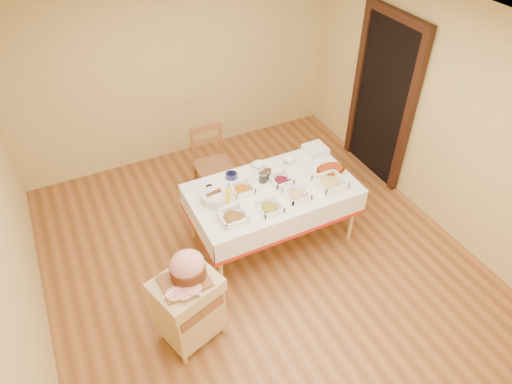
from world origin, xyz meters
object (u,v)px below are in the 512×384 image
preserve_jar_right (267,175)px  brass_platter (331,170)px  dining_chair (212,163)px  plate_stack (315,149)px  ham_on_board (187,268)px  mustard_bottle (228,195)px  bread_basket (214,197)px  butcher_cart (189,306)px  dining_table (272,199)px  preserve_jar_left (263,178)px

preserve_jar_right → brass_platter: bearing=-16.2°
dining_chair → preserve_jar_right: bearing=-68.9°
plate_stack → ham_on_board: bearing=-150.2°
mustard_bottle → plate_stack: (1.30, 0.36, -0.05)m
bread_basket → plate_stack: 1.46m
bread_basket → brass_platter: 1.39m
brass_platter → dining_chair: bearing=134.3°
butcher_cart → plate_stack: size_ratio=3.10×
dining_table → mustard_bottle: size_ratio=9.55×
brass_platter → bread_basket: bearing=175.5°
dining_chair → ham_on_board: bearing=-117.4°
ham_on_board → mustard_bottle: bearing=47.6°
bread_basket → plate_stack: bread_basket is taller
preserve_jar_left → bread_basket: bearing=-173.9°
butcher_cart → dining_table: bearing=32.5°
preserve_jar_right → ham_on_board: bearing=-142.9°
dining_table → preserve_jar_right: preserve_jar_right is taller
ham_on_board → preserve_jar_left: 1.54m
ham_on_board → preserve_jar_right: bearing=37.1°
dining_chair → bread_basket: size_ratio=3.56×
butcher_cart → dining_chair: size_ratio=0.81×
butcher_cart → dining_chair: (0.99, 1.87, 0.06)m
ham_on_board → brass_platter: ham_on_board is taller
dining_chair → mustard_bottle: dining_chair is taller
preserve_jar_left → preserve_jar_right: preserve_jar_left is taller
plate_stack → dining_table: bearing=-154.5°
ham_on_board → plate_stack: ham_on_board is taller
mustard_bottle → brass_platter: 1.26m
butcher_cart → preserve_jar_left: preserve_jar_left is taller
mustard_bottle → bread_basket: size_ratio=0.69×
plate_stack → bread_basket: bearing=-168.6°
preserve_jar_left → preserve_jar_right: bearing=23.6°
brass_platter → preserve_jar_right: bearing=163.8°
bread_basket → dining_table: bearing=-7.2°
ham_on_board → bread_basket: (0.60, 0.88, -0.10)m
dining_table → brass_platter: 0.76m
ham_on_board → preserve_jar_left: size_ratio=3.68×
mustard_bottle → brass_platter: mustard_bottle is taller
preserve_jar_left → mustard_bottle: bearing=-163.8°
ham_on_board → plate_stack: bearing=29.8°
dining_chair → mustard_bottle: size_ratio=5.15×
plate_stack → brass_platter: size_ratio=0.73×
bread_basket → mustard_bottle: bearing=-30.4°
dining_table → ham_on_board: ham_on_board is taller
preserve_jar_left → plate_stack: (0.82, 0.22, -0.02)m
dining_table → preserve_jar_right: size_ratio=15.80×
dining_table → plate_stack: 0.89m
dining_table → brass_platter: bearing=-2.1°
preserve_jar_left → brass_platter: preserve_jar_left is taller
dining_chair → preserve_jar_left: (0.26, -0.89, 0.31)m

